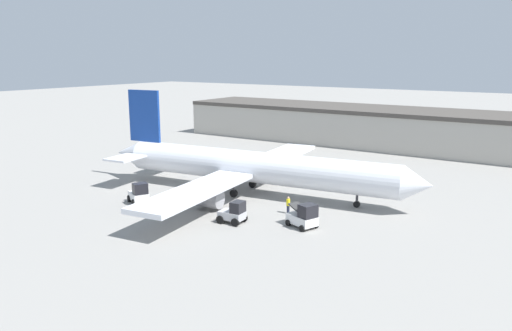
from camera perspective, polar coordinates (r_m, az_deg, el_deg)
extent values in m
plane|color=gray|center=(59.27, 0.00, -3.26)|extent=(400.00, 400.00, 0.00)
cube|color=#ADA89E|center=(91.53, 19.02, 3.57)|extent=(93.61, 14.58, 6.11)
cube|color=#47423D|center=(91.11, 19.17, 5.68)|extent=(93.61, 14.87, 0.70)
cylinder|color=silver|center=(58.48, 0.00, -0.18)|extent=(33.98, 7.80, 3.68)
cone|color=silver|center=(53.10, 18.04, -2.08)|extent=(3.37, 3.94, 3.61)
cone|color=silver|center=(68.87, -14.23, 1.35)|extent=(4.45, 3.97, 3.50)
cube|color=silver|center=(68.47, 2.60, 1.11)|extent=(6.44, 17.41, 0.50)
cube|color=silver|center=(50.75, -6.95, -2.96)|extent=(6.44, 17.41, 0.50)
cylinder|color=#939399|center=(66.49, 1.70, -0.45)|extent=(3.01, 2.30, 1.97)
cylinder|color=#939399|center=(53.19, -5.40, -3.76)|extent=(3.01, 2.30, 1.97)
cube|color=navy|center=(66.34, -12.64, 5.55)|extent=(4.67, 0.93, 6.66)
cube|color=silver|center=(70.19, -10.38, 2.04)|extent=(3.83, 4.79, 0.24)
cube|color=silver|center=(64.02, -14.72, 0.85)|extent=(3.83, 4.79, 0.24)
cylinder|color=#38383D|center=(54.94, 11.45, -4.00)|extent=(0.28, 0.28, 1.42)
cylinder|color=black|center=(55.04, 11.44, -4.36)|extent=(0.74, 0.43, 0.70)
cylinder|color=#38383D|center=(57.80, -2.56, -2.94)|extent=(0.28, 0.28, 1.42)
cylinder|color=black|center=(57.87, -2.56, -3.19)|extent=(0.94, 0.46, 0.90)
cylinder|color=#38383D|center=(61.89, -0.41, -1.90)|extent=(0.28, 0.28, 1.42)
cylinder|color=black|center=(61.95, -0.41, -2.14)|extent=(0.94, 0.46, 0.90)
cylinder|color=#1E2338|center=(52.01, 3.69, -5.02)|extent=(0.29, 0.29, 0.87)
cylinder|color=yellow|center=(51.78, 3.71, -4.20)|extent=(0.40, 0.40, 0.69)
sphere|color=tan|center=(51.65, 3.71, -3.70)|extent=(0.25, 0.25, 0.25)
cube|color=silver|center=(57.05, -13.27, -3.40)|extent=(3.10, 2.69, 0.84)
cube|color=black|center=(56.10, -13.11, -2.58)|extent=(1.71, 1.87, 1.20)
cylinder|color=black|center=(56.10, -13.81, -4.14)|extent=(0.78, 0.58, 0.74)
cylinder|color=black|center=(56.54, -12.16, -3.93)|extent=(0.78, 0.58, 0.74)
cylinder|color=black|center=(57.80, -14.30, -3.68)|extent=(0.78, 0.58, 0.74)
cylinder|color=black|center=(58.23, -12.70, -3.48)|extent=(0.78, 0.58, 0.74)
cube|color=silver|center=(48.04, 5.28, -6.15)|extent=(3.30, 2.62, 0.87)
cube|color=black|center=(47.14, 5.96, -5.18)|extent=(1.73, 1.90, 1.25)
cube|color=#333333|center=(48.09, 4.90, -4.83)|extent=(2.10, 1.76, 0.70)
cylinder|color=black|center=(46.92, 5.29, -7.17)|extent=(0.66, 0.47, 0.60)
cylinder|color=black|center=(48.02, 6.85, -6.75)|extent=(0.66, 0.47, 0.60)
cylinder|color=black|center=(48.37, 3.71, -6.54)|extent=(0.66, 0.47, 0.60)
cylinder|color=black|center=(49.43, 5.26, -6.15)|extent=(0.66, 0.47, 0.60)
cube|color=#B2B2B7|center=(49.01, -2.78, -5.67)|extent=(2.56, 1.77, 0.76)
cube|color=black|center=(48.38, -2.10, -4.76)|extent=(1.18, 1.51, 1.09)
cylinder|color=black|center=(48.06, -2.41, -6.52)|extent=(0.83, 0.34, 0.81)
cylinder|color=black|center=(49.35, -1.43, -6.00)|extent=(0.83, 0.34, 0.81)
cylinder|color=black|center=(48.93, -4.12, -6.19)|extent=(0.83, 0.34, 0.81)
cylinder|color=black|center=(50.20, -3.12, -5.69)|extent=(0.83, 0.34, 0.81)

